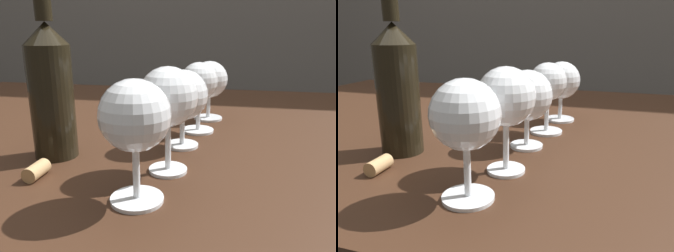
{
  "view_description": "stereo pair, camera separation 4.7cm",
  "coord_description": "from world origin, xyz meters",
  "views": [
    {
      "loc": [
        0.15,
        -0.71,
        0.94
      ],
      "look_at": [
        0.06,
        -0.26,
        0.81
      ],
      "focal_mm": 34.89,
      "sensor_mm": 36.0,
      "label": 1
    },
    {
      "loc": [
        0.2,
        -0.69,
        0.94
      ],
      "look_at": [
        0.06,
        -0.26,
        0.81
      ],
      "focal_mm": 34.89,
      "sensor_mm": 36.0,
      "label": 2
    }
  ],
  "objects": [
    {
      "name": "dining_table",
      "position": [
        0.0,
        0.0,
        0.66
      ],
      "size": [
        1.57,
        0.96,
        0.74
      ],
      "color": "#382114",
      "rests_on": "ground_plane"
    },
    {
      "name": "wine_glass_rose",
      "position": [
        0.04,
        -0.36,
        0.84
      ],
      "size": [
        0.09,
        0.09,
        0.15
      ],
      "color": "white",
      "rests_on": "dining_table"
    },
    {
      "name": "wine_glass_amber",
      "position": [
        0.06,
        -0.26,
        0.85
      ],
      "size": [
        0.09,
        0.09,
        0.16
      ],
      "color": "white",
      "rests_on": "dining_table"
    },
    {
      "name": "wine_glass_white",
      "position": [
        0.07,
        -0.15,
        0.83
      ],
      "size": [
        0.09,
        0.09,
        0.14
      ],
      "color": "white",
      "rests_on": "dining_table"
    },
    {
      "name": "wine_glass_cabernet",
      "position": [
        0.09,
        -0.05,
        0.84
      ],
      "size": [
        0.08,
        0.08,
        0.14
      ],
      "color": "white",
      "rests_on": "dining_table"
    },
    {
      "name": "wine_glass_empty",
      "position": [
        0.1,
        0.06,
        0.83
      ],
      "size": [
        0.08,
        0.08,
        0.14
      ],
      "color": "white",
      "rests_on": "dining_table"
    },
    {
      "name": "wine_bottle",
      "position": [
        -0.13,
        -0.23,
        0.85
      ],
      "size": [
        0.07,
        0.07,
        0.3
      ],
      "color": "black",
      "rests_on": "dining_table"
    },
    {
      "name": "cork",
      "position": [
        -0.12,
        -0.32,
        0.75
      ],
      "size": [
        0.02,
        0.04,
        0.02
      ],
      "primitive_type": "cylinder",
      "rotation": [
        1.57,
        0.0,
        0.0
      ],
      "color": "tan",
      "rests_on": "dining_table"
    }
  ]
}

